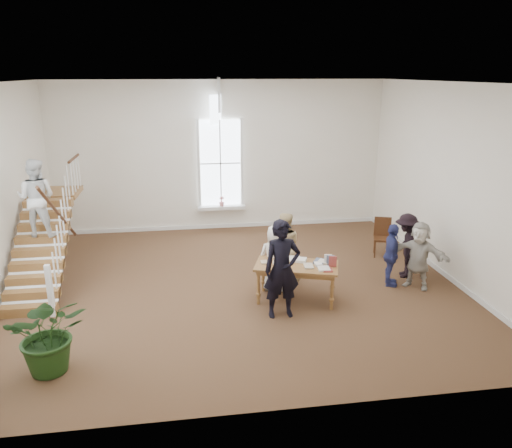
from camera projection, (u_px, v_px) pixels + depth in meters
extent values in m
plane|color=#48311C|center=(238.00, 285.00, 11.49)|extent=(10.00, 10.00, 0.00)
plane|color=white|center=(220.00, 156.00, 15.09)|extent=(10.00, 0.00, 10.00)
plane|color=white|center=(276.00, 266.00, 6.58)|extent=(10.00, 0.00, 10.00)
plane|color=white|center=(451.00, 183.00, 11.55)|extent=(0.00, 9.00, 9.00)
plane|color=white|center=(236.00, 82.00, 10.17)|extent=(10.00, 10.00, 0.00)
cube|color=white|center=(222.00, 207.00, 15.37)|extent=(1.45, 0.28, 0.10)
plane|color=white|center=(220.00, 163.00, 15.09)|extent=(2.60, 0.00, 2.60)
plane|color=white|center=(219.00, 109.00, 14.62)|extent=(0.60, 0.60, 0.85)
cube|color=white|center=(222.00, 226.00, 15.70)|extent=(10.00, 0.04, 0.12)
imported|color=pink|center=(222.00, 201.00, 15.28)|extent=(0.17, 0.17, 0.30)
cube|color=brown|center=(29.00, 310.00, 10.08)|extent=(1.10, 0.30, 0.20)
cube|color=brown|center=(32.00, 294.00, 10.31)|extent=(1.10, 0.30, 0.20)
cube|color=brown|center=(35.00, 280.00, 10.53)|extent=(1.10, 0.30, 0.20)
cube|color=brown|center=(37.00, 266.00, 10.76)|extent=(1.10, 0.30, 0.20)
cube|color=brown|center=(40.00, 252.00, 10.98)|extent=(1.10, 0.30, 0.20)
cube|color=brown|center=(42.00, 239.00, 11.21)|extent=(1.10, 0.30, 0.20)
cube|color=brown|center=(44.00, 227.00, 11.43)|extent=(1.10, 0.30, 0.20)
cube|color=brown|center=(46.00, 215.00, 11.66)|extent=(1.10, 0.30, 0.20)
cube|color=brown|center=(48.00, 203.00, 11.88)|extent=(1.10, 0.30, 0.20)
cube|color=brown|center=(57.00, 193.00, 12.72)|extent=(1.10, 1.20, 0.12)
cube|color=white|center=(50.00, 291.00, 9.88)|extent=(0.10, 0.10, 1.10)
cylinder|color=#3B1E10|center=(59.00, 214.00, 10.81)|extent=(0.07, 2.74, 1.86)
imported|color=silver|center=(36.00, 198.00, 10.93)|extent=(0.94, 0.79, 1.72)
cube|color=brown|center=(297.00, 266.00, 10.52)|extent=(1.91, 1.36, 0.05)
cube|color=brown|center=(297.00, 269.00, 10.54)|extent=(1.76, 1.21, 0.10)
cylinder|color=brown|center=(258.00, 288.00, 10.45)|extent=(0.07, 0.07, 0.76)
cylinder|color=brown|center=(332.00, 293.00, 10.21)|extent=(0.07, 0.07, 0.76)
cylinder|color=brown|center=(263.00, 275.00, 11.08)|extent=(0.07, 0.07, 0.76)
cylinder|color=brown|center=(333.00, 280.00, 10.83)|extent=(0.07, 0.07, 0.76)
cube|color=silver|center=(292.00, 259.00, 10.81)|extent=(0.19, 0.31, 0.04)
cube|color=beige|center=(324.00, 262.00, 10.58)|extent=(0.32, 0.32, 0.06)
cube|color=tan|center=(265.00, 262.00, 10.62)|extent=(0.17, 0.20, 0.03)
cube|color=silver|center=(324.00, 269.00, 10.25)|extent=(0.26, 0.29, 0.04)
cube|color=#4C5972|center=(320.00, 261.00, 10.62)|extent=(0.33, 0.35, 0.05)
cube|color=maroon|center=(328.00, 270.00, 10.20)|extent=(0.22, 0.24, 0.03)
cube|color=white|center=(318.00, 264.00, 10.47)|extent=(0.15, 0.19, 0.06)
cube|color=#BFB299|center=(309.00, 266.00, 10.41)|extent=(0.22, 0.32, 0.03)
cube|color=silver|center=(301.00, 260.00, 10.69)|extent=(0.31, 0.31, 0.06)
cube|color=beige|center=(278.00, 262.00, 10.61)|extent=(0.25, 0.27, 0.04)
cube|color=tan|center=(283.00, 258.00, 10.82)|extent=(0.28, 0.30, 0.03)
cube|color=silver|center=(296.00, 259.00, 10.80)|extent=(0.24, 0.27, 0.04)
imported|color=black|center=(282.00, 269.00, 9.78)|extent=(0.75, 0.51, 2.00)
imported|color=silver|center=(275.00, 258.00, 11.05)|extent=(0.84, 0.67, 1.51)
imported|color=#D4BB84|center=(284.00, 247.00, 11.55)|extent=(0.88, 0.73, 1.64)
imported|color=navy|center=(391.00, 255.00, 11.29)|extent=(0.62, 0.93, 1.46)
imported|color=black|center=(406.00, 246.00, 11.79)|extent=(0.84, 1.12, 1.55)
imported|color=beige|center=(418.00, 255.00, 11.17)|extent=(1.37, 1.30, 1.54)
imported|color=#193510|center=(49.00, 333.00, 8.02)|extent=(1.40, 1.27, 1.36)
cube|color=#3B1E10|center=(382.00, 239.00, 13.18)|extent=(0.56, 0.56, 0.05)
cube|color=#3B1E10|center=(383.00, 226.00, 13.29)|extent=(0.43, 0.18, 0.53)
cylinder|color=#3B1E10|center=(375.00, 249.00, 13.12)|extent=(0.04, 0.04, 0.46)
cylinder|color=#3B1E10|center=(389.00, 250.00, 13.06)|extent=(0.04, 0.04, 0.46)
cylinder|color=#3B1E10|center=(374.00, 245.00, 13.45)|extent=(0.04, 0.04, 0.46)
cylinder|color=#3B1E10|center=(388.00, 246.00, 13.39)|extent=(0.04, 0.04, 0.46)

